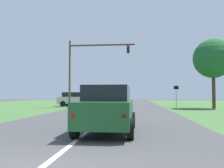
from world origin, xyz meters
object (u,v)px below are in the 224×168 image
(keep_moving_sign, at_px, (176,93))
(crossing_suv_far, at_px, (75,99))
(pickup_truck_lead, at_px, (114,102))
(oak_tree_right, at_px, (213,59))
(traffic_light, at_px, (86,63))
(red_suv_near, at_px, (108,108))

(keep_moving_sign, bearing_deg, crossing_suv_far, 169.74)
(pickup_truck_lead, height_order, oak_tree_right, oak_tree_right)
(pickup_truck_lead, bearing_deg, crossing_suv_far, 114.97)
(pickup_truck_lead, relative_size, oak_tree_right, 0.70)
(traffic_light, distance_m, keep_moving_sign, 10.95)
(keep_moving_sign, bearing_deg, pickup_truck_lead, -118.22)
(keep_moving_sign, relative_size, oak_tree_right, 0.35)
(traffic_light, distance_m, oak_tree_right, 14.15)
(traffic_light, bearing_deg, crossing_suv_far, 131.87)
(pickup_truck_lead, bearing_deg, keep_moving_sign, 61.78)
(red_suv_near, relative_size, crossing_suv_far, 1.04)
(traffic_light, relative_size, oak_tree_right, 1.06)
(red_suv_near, height_order, crossing_suv_far, red_suv_near)
(red_suv_near, xyz_separation_m, crossing_suv_far, (-6.61, 20.21, -0.04))
(keep_moving_sign, distance_m, crossing_suv_far, 12.53)
(oak_tree_right, bearing_deg, traffic_light, 175.35)
(pickup_truck_lead, bearing_deg, red_suv_near, -87.15)
(traffic_light, height_order, crossing_suv_far, traffic_light)
(pickup_truck_lead, distance_m, oak_tree_right, 14.76)
(red_suv_near, xyz_separation_m, oak_tree_right, (9.45, 16.89, 4.39))
(pickup_truck_lead, relative_size, keep_moving_sign, 2.00)
(traffic_light, bearing_deg, oak_tree_right, -4.65)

